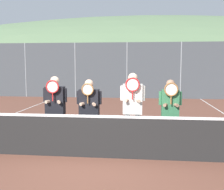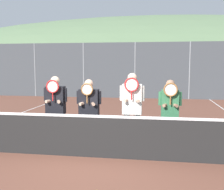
# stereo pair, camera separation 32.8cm
# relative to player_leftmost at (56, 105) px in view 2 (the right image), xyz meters

# --- Properties ---
(ground_plane) EXTENTS (120.00, 120.00, 0.00)m
(ground_plane) POSITION_rel_player_leftmost_xyz_m (1.13, -0.58, -1.06)
(ground_plane) COLOR brown
(hill_distant) EXTENTS (116.98, 64.99, 22.75)m
(hill_distant) POSITION_rel_player_leftmost_xyz_m (1.13, 56.47, -1.06)
(hill_distant) COLOR #5B7551
(hill_distant) RESTS_ON ground_plane
(clubhouse_building) EXTENTS (20.99, 5.50, 3.58)m
(clubhouse_building) POSITION_rel_player_leftmost_xyz_m (3.08, 18.97, 0.75)
(clubhouse_building) COLOR beige
(clubhouse_building) RESTS_ON ground_plane
(fence_back) EXTENTS (19.17, 0.06, 3.35)m
(fence_back) POSITION_rel_player_leftmost_xyz_m (1.13, 10.39, 0.61)
(fence_back) COLOR gray
(fence_back) RESTS_ON ground_plane
(tennis_net) EXTENTS (11.72, 0.09, 1.06)m
(tennis_net) POSITION_rel_player_leftmost_xyz_m (1.13, -0.58, -0.57)
(tennis_net) COLOR gray
(tennis_net) RESTS_ON ground_plane
(player_leftmost) EXTENTS (0.59, 0.34, 1.78)m
(player_leftmost) POSITION_rel_player_leftmost_xyz_m (0.00, 0.00, 0.00)
(player_leftmost) COLOR #56565B
(player_leftmost) RESTS_ON ground_plane
(player_center_left) EXTENTS (0.61, 0.34, 1.71)m
(player_center_left) POSITION_rel_player_leftmost_xyz_m (0.83, 0.05, -0.05)
(player_center_left) COLOR #56565B
(player_center_left) RESTS_ON ground_plane
(player_center_right) EXTENTS (0.59, 0.34, 1.86)m
(player_center_right) POSITION_rel_player_leftmost_xyz_m (1.88, 0.04, 0.05)
(player_center_right) COLOR white
(player_center_right) RESTS_ON ground_plane
(player_rightmost) EXTENTS (0.54, 0.34, 1.71)m
(player_rightmost) POSITION_rel_player_leftmost_xyz_m (2.76, 0.07, -0.05)
(player_rightmost) COLOR white
(player_rightmost) RESTS_ON ground_plane
(car_far_left) EXTENTS (4.23, 1.99, 1.68)m
(car_far_left) POSITION_rel_player_leftmost_xyz_m (-4.73, 13.78, -0.20)
(car_far_left) COLOR navy
(car_far_left) RESTS_ON ground_plane
(car_left_of_center) EXTENTS (4.25, 1.94, 1.89)m
(car_left_of_center) POSITION_rel_player_leftmost_xyz_m (0.41, 13.59, -0.11)
(car_left_of_center) COLOR maroon
(car_left_of_center) RESTS_ON ground_plane
(car_center) EXTENTS (4.71, 1.94, 1.66)m
(car_center) POSITION_rel_player_leftmost_xyz_m (5.79, 13.56, -0.21)
(car_center) COLOR slate
(car_center) RESTS_ON ground_plane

